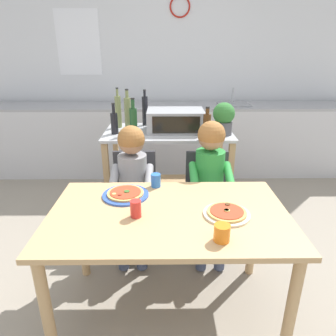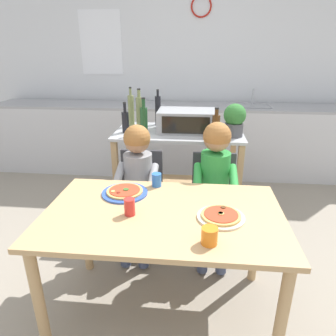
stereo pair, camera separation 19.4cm
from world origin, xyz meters
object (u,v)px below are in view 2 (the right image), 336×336
at_px(toaster_oven, 186,121).
at_px(drinking_cup_blue, 157,180).
at_px(dining_chair_left, 141,193).
at_px(pizza_plate_blue_rimmed, 125,192).
at_px(pizza_plate_cream, 221,216).
at_px(bottle_squat_spirits, 158,110).
at_px(drinking_cup_orange, 209,236).
at_px(bottle_brown_beer, 139,113).
at_px(bottle_dark_olive_oil, 125,121).
at_px(child_in_grey_shirt, 137,175).
at_px(dining_chair_right, 213,197).
at_px(bottle_slim_sauce, 216,127).
at_px(dining_table, 163,227).
at_px(bottle_tall_green_wine, 144,119).
at_px(kitchen_island_cart, 178,160).
at_px(drinking_cup_red, 130,207).
at_px(child_in_green_shirt, 215,176).
at_px(bottle_clear_vinegar, 131,110).
at_px(potted_herb_plant, 235,119).

relative_size(toaster_oven, drinking_cup_blue, 5.72).
relative_size(toaster_oven, dining_chair_left, 0.63).
xyz_separation_m(dining_chair_left, pizza_plate_blue_rimmed, (-0.00, -0.51, 0.26)).
relative_size(dining_chair_left, pizza_plate_cream, 3.11).
xyz_separation_m(bottle_squat_spirits, drinking_cup_orange, (0.46, -1.73, -0.25)).
distance_m(bottle_brown_beer, drinking_cup_blue, 0.98).
xyz_separation_m(bottle_dark_olive_oil, dining_chair_left, (0.20, -0.42, -0.50)).
relative_size(child_in_grey_shirt, drinking_cup_orange, 12.29).
distance_m(dining_chair_right, pizza_plate_blue_rimmed, 0.82).
distance_m(bottle_slim_sauce, dining_table, 1.07).
relative_size(bottle_dark_olive_oil, child_in_grey_shirt, 0.26).
relative_size(toaster_oven, bottle_tall_green_wine, 1.61).
bearing_deg(bottle_brown_beer, kitchen_island_cart, -3.50).
relative_size(toaster_oven, bottle_squat_spirits, 1.49).
bearing_deg(bottle_squat_spirits, pizza_plate_cream, -70.31).
bearing_deg(dining_table, child_in_grey_shirt, 113.99).
xyz_separation_m(pizza_plate_cream, drinking_cup_red, (-0.50, -0.01, 0.04)).
distance_m(toaster_oven, drinking_cup_blue, 0.92).
bearing_deg(bottle_tall_green_wine, child_in_green_shirt, -40.44).
bearing_deg(kitchen_island_cart, bottle_tall_green_wine, -161.05).
distance_m(bottle_dark_olive_oil, child_in_grey_shirt, 0.64).
height_order(dining_table, pizza_plate_cream, pizza_plate_cream).
bearing_deg(toaster_oven, pizza_plate_cream, -79.04).
distance_m(toaster_oven, dining_table, 1.28).
relative_size(bottle_tall_green_wine, child_in_green_shirt, 0.29).
distance_m(bottle_brown_beer, child_in_green_shirt, 1.00).
relative_size(child_in_grey_shirt, drinking_cup_blue, 11.72).
relative_size(toaster_oven, bottle_brown_beer, 1.36).
height_order(bottle_clear_vinegar, drinking_cup_orange, bottle_clear_vinegar).
distance_m(bottle_tall_green_wine, dining_table, 1.22).
height_order(dining_chair_right, child_in_green_shirt, child_in_green_shirt).
bearing_deg(bottle_brown_beer, child_in_green_shirt, -43.88).
bearing_deg(dining_chair_right, child_in_green_shirt, -90.00).
xyz_separation_m(toaster_oven, bottle_tall_green_wine, (-0.37, -0.11, 0.03)).
height_order(toaster_oven, potted_herb_plant, potted_herb_plant).
bearing_deg(kitchen_island_cart, drinking_cup_orange, -80.85).
xyz_separation_m(bottle_clear_vinegar, drinking_cup_red, (0.28, -1.41, -0.26)).
height_order(toaster_oven, child_in_green_shirt, child_in_green_shirt).
bearing_deg(drinking_cup_red, bottle_tall_green_wine, 95.55).
height_order(bottle_clear_vinegar, child_in_green_shirt, bottle_clear_vinegar).
relative_size(bottle_squat_spirits, drinking_cup_blue, 3.83).
distance_m(bottle_slim_sauce, bottle_tall_green_wine, 0.64).
bearing_deg(dining_chair_left, toaster_oven, 55.84).
bearing_deg(potted_herb_plant, pizza_plate_cream, -98.48).
bearing_deg(bottle_clear_vinegar, dining_chair_right, -40.25).
distance_m(bottle_brown_beer, drinking_cup_orange, 1.66).
bearing_deg(child_in_grey_shirt, drinking_cup_blue, -54.20).
xyz_separation_m(drinking_cup_blue, drinking_cup_red, (-0.10, -0.39, 0.00)).
bearing_deg(bottle_brown_beer, bottle_tall_green_wine, -63.97).
bearing_deg(child_in_grey_shirt, bottle_dark_olive_oil, 110.29).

